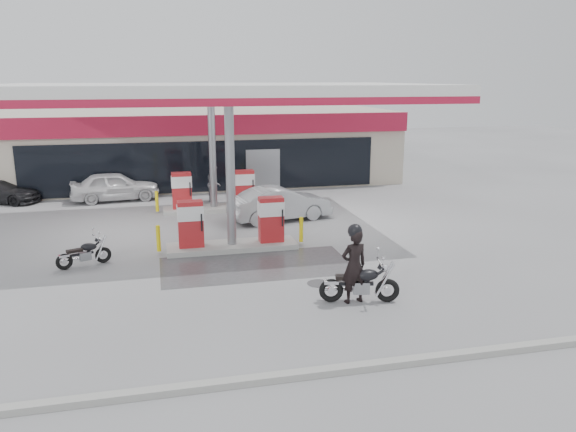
% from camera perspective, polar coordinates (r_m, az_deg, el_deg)
% --- Properties ---
extents(ground, '(90.00, 90.00, 0.00)m').
position_cam_1_polar(ground, '(17.91, -4.83, -5.16)').
color(ground, gray).
rests_on(ground, ground).
extents(wet_patch, '(6.00, 3.00, 0.00)m').
position_cam_1_polar(wet_patch, '(17.99, -3.25, -5.05)').
color(wet_patch, '#4C4C4F').
rests_on(wet_patch, ground).
extents(drain_cover, '(0.70, 0.70, 0.01)m').
position_cam_1_polar(drain_cover, '(16.47, 3.17, -6.85)').
color(drain_cover, '#38383A').
rests_on(drain_cover, ground).
extents(kerb, '(28.00, 0.25, 0.15)m').
position_cam_1_polar(kerb, '(11.59, 0.54, -15.90)').
color(kerb, gray).
rests_on(kerb, ground).
extents(store_building, '(22.00, 8.22, 4.00)m').
position_cam_1_polar(store_building, '(33.01, -9.05, 7.06)').
color(store_building, '#B7AA99').
rests_on(store_building, ground).
extents(canopy, '(16.00, 10.02, 5.51)m').
position_cam_1_polar(canopy, '(21.90, -7.11, 12.31)').
color(canopy, silver).
rests_on(canopy, ground).
extents(pump_island_near, '(5.14, 1.30, 1.78)m').
position_cam_1_polar(pump_island_near, '(19.60, -5.74, -1.33)').
color(pump_island_near, '#9E9E99').
rests_on(pump_island_near, ground).
extents(pump_island_far, '(5.14, 1.30, 1.78)m').
position_cam_1_polar(pump_island_far, '(25.40, -7.56, 2.13)').
color(pump_island_far, '#9E9E99').
rests_on(pump_island_far, ground).
extents(main_motorcycle, '(2.13, 0.94, 1.11)m').
position_cam_1_polar(main_motorcycle, '(15.12, 7.41, -6.92)').
color(main_motorcycle, black).
rests_on(main_motorcycle, ground).
extents(biker_main, '(0.81, 0.60, 2.02)m').
position_cam_1_polar(biker_main, '(14.92, 6.72, -5.07)').
color(biker_main, black).
rests_on(biker_main, ground).
extents(parked_motorcycle, '(1.66, 0.85, 0.89)m').
position_cam_1_polar(parked_motorcycle, '(18.94, -19.95, -3.66)').
color(parked_motorcycle, black).
rests_on(parked_motorcycle, ground).
extents(sedan_white, '(4.31, 2.10, 1.42)m').
position_cam_1_polar(sedan_white, '(28.50, -17.17, 2.91)').
color(sedan_white, silver).
rests_on(sedan_white, ground).
extents(attendant, '(0.85, 0.98, 1.73)m').
position_cam_1_polar(attendant, '(27.38, -7.51, 3.32)').
color(attendant, '#5B5B60').
rests_on(attendant, ground).
extents(hatchback_silver, '(4.47, 2.31, 1.40)m').
position_cam_1_polar(hatchback_silver, '(23.47, -0.81, 1.26)').
color(hatchback_silver, '#9C9FA4').
rests_on(hatchback_silver, ground).
extents(parked_car_left, '(4.14, 2.96, 1.11)m').
position_cam_1_polar(parked_car_left, '(30.16, -27.20, 2.27)').
color(parked_car_left, black).
rests_on(parked_car_left, ground).
extents(parked_car_right, '(3.92, 2.32, 1.02)m').
position_cam_1_polar(parked_car_right, '(31.98, -0.60, 4.31)').
color(parked_car_right, '#131441').
rests_on(parked_car_right, ground).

